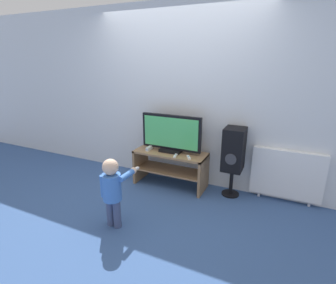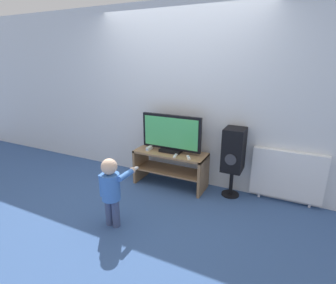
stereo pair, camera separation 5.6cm
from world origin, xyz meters
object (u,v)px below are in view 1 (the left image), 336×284
object	(u,v)px
remote_secondary	(175,156)
child	(113,187)
radiator	(287,174)
television	(171,134)
game_console	(149,148)
remote_primary	(189,157)
speaker_tower	(234,151)

from	to	relation	value
remote_secondary	child	size ratio (longest dim) A/B	0.16
child	radiator	xyz separation A→B (m)	(1.72, 1.42, -0.10)
television	radiator	xyz separation A→B (m)	(1.57, 0.20, -0.41)
game_console	child	xyz separation A→B (m)	(0.17, -1.14, -0.07)
remote_primary	speaker_tower	world-z (taller)	speaker_tower
game_console	speaker_tower	xyz separation A→B (m)	(1.22, 0.14, 0.10)
television	child	size ratio (longest dim) A/B	1.11
remote_secondary	radiator	xyz separation A→B (m)	(1.44, 0.36, -0.15)
television	remote_secondary	bearing A→B (deg)	-47.74
remote_secondary	speaker_tower	size ratio (longest dim) A/B	0.14
speaker_tower	radiator	world-z (taller)	speaker_tower
game_console	radiator	world-z (taller)	radiator
child	speaker_tower	world-z (taller)	speaker_tower
remote_primary	speaker_tower	size ratio (longest dim) A/B	0.13
game_console	radiator	size ratio (longest dim) A/B	0.17
remote_secondary	radiator	size ratio (longest dim) A/B	0.15
radiator	speaker_tower	bearing A→B (deg)	-168.71
television	speaker_tower	xyz separation A→B (m)	(0.89, 0.07, -0.14)
remote_primary	radiator	xyz separation A→B (m)	(1.25, 0.34, -0.15)
television	game_console	world-z (taller)	television
remote_secondary	speaker_tower	xyz separation A→B (m)	(0.75, 0.22, 0.11)
television	game_console	xyz separation A→B (m)	(-0.32, -0.07, -0.24)
television	child	bearing A→B (deg)	-97.06
television	remote_secondary	distance (m)	0.33
radiator	remote_secondary	bearing A→B (deg)	-166.10
radiator	child	bearing A→B (deg)	-140.61
television	remote_primary	world-z (taller)	television
child	radiator	bearing A→B (deg)	39.39
remote_secondary	television	bearing A→B (deg)	132.26
remote_primary	game_console	bearing A→B (deg)	174.71
television	speaker_tower	bearing A→B (deg)	4.28
television	radiator	world-z (taller)	television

